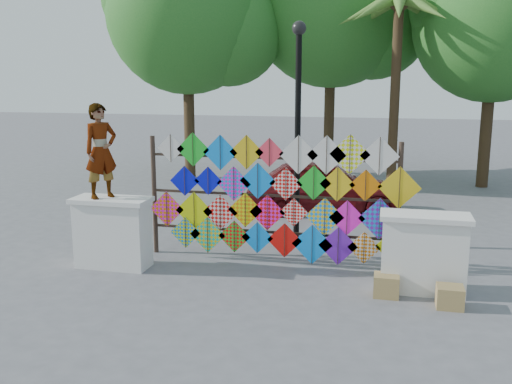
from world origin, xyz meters
TOP-DOWN VIEW (x-y plane):
  - ground at (0.00, 0.00)m, footprint 80.00×80.00m
  - parapet_left at (-2.70, -0.20)m, footprint 1.40×0.65m
  - parapet_right at (2.70, -0.20)m, footprint 1.40×0.65m
  - kite_rack at (0.15, 0.72)m, footprint 5.02×0.24m
  - tree_west at (-4.40, 9.03)m, footprint 5.85×5.20m
  - tree_mid at (0.11, 11.03)m, footprint 6.30×5.60m
  - tree_east at (5.09, 9.53)m, footprint 5.40×4.80m
  - palm_tree at (2.20, 8.00)m, footprint 3.62×3.62m
  - vendor_woman at (-2.85, -0.20)m, footprint 0.67×0.73m
  - sedan at (0.51, 5.03)m, footprint 4.18×2.27m
  - lamppost at (0.30, 2.00)m, footprint 0.28×0.28m
  - cardboard_box_near at (2.15, -0.54)m, footprint 0.39×0.35m
  - cardboard_box_far at (3.08, -0.78)m, footprint 0.39×0.36m

SIDE VIEW (x-z plane):
  - ground at x=0.00m, z-range 0.00..0.00m
  - cardboard_box_far at x=3.08m, z-range 0.00..0.33m
  - cardboard_box_near at x=2.15m, z-range 0.00..0.35m
  - parapet_left at x=-2.70m, z-range 0.01..1.29m
  - parapet_right at x=2.70m, z-range 0.01..1.29m
  - sedan at x=0.51m, z-range 0.00..1.35m
  - kite_rack at x=0.15m, z-range 0.00..2.43m
  - vendor_woman at x=-2.85m, z-range 1.28..2.95m
  - lamppost at x=0.30m, z-range 0.46..4.92m
  - palm_tree at x=2.20m, z-range 2.04..7.87m
  - tree_east at x=5.09m, z-range 1.28..8.69m
  - tree_west at x=-4.40m, z-range 1.38..9.39m
  - tree_mid at x=0.11m, z-range 1.47..10.08m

